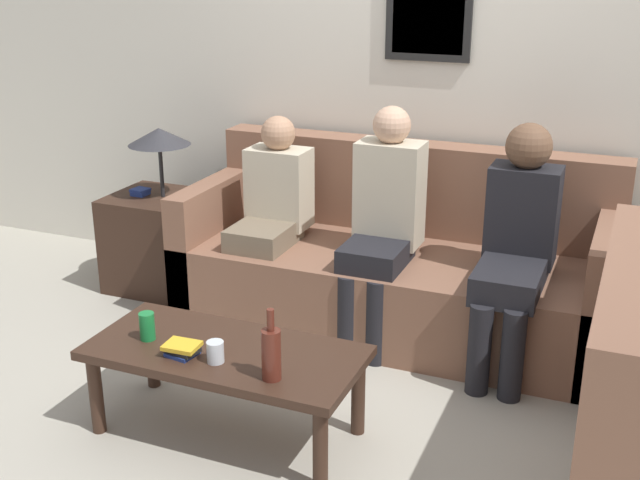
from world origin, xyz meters
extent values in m
plane|color=#ADA899|center=(0.00, 0.00, 0.00)|extent=(16.00, 16.00, 0.00)
cube|color=silver|center=(0.00, 1.04, 1.30)|extent=(9.00, 0.06, 2.60)
cube|color=black|center=(0.00, 1.00, 1.70)|extent=(0.48, 0.02, 0.60)
cube|color=silver|center=(0.00, 0.99, 1.70)|extent=(0.40, 0.01, 0.52)
cube|color=brown|center=(0.00, 0.50, 0.22)|extent=(2.31, 0.93, 0.45)
cube|color=brown|center=(0.00, 0.86, 0.71)|extent=(2.31, 0.20, 0.52)
cube|color=brown|center=(-1.09, 0.50, 0.37)|extent=(0.14, 0.93, 0.73)
cube|color=brown|center=(1.09, 0.50, 0.37)|extent=(0.14, 0.93, 0.73)
cube|color=brown|center=(1.21, -0.63, 0.71)|extent=(0.20, 1.42, 0.52)
cube|color=#382319|center=(-0.34, -0.78, 0.38)|extent=(1.16, 0.54, 0.04)
cylinder|color=#382319|center=(-0.86, -0.99, 0.18)|extent=(0.06, 0.06, 0.36)
cylinder|color=#382319|center=(0.19, -0.99, 0.18)|extent=(0.06, 0.06, 0.36)
cylinder|color=#382319|center=(-0.86, -0.57, 0.18)|extent=(0.06, 0.06, 0.36)
cylinder|color=#382319|center=(0.19, -0.57, 0.18)|extent=(0.06, 0.06, 0.36)
cube|color=#382319|center=(-1.52, 0.50, 0.29)|extent=(0.52, 0.52, 0.59)
cylinder|color=#262628|center=(-1.45, 0.50, 0.76)|extent=(0.02, 0.02, 0.34)
cone|color=#2D2D33|center=(-1.45, 0.50, 0.95)|extent=(0.37, 0.37, 0.10)
cube|color=navy|center=(-1.60, 0.47, 0.60)|extent=(0.09, 0.09, 0.02)
cube|color=navy|center=(-1.60, 0.47, 0.62)|extent=(0.11, 0.10, 0.02)
cylinder|color=#562319|center=(-0.04, -0.93, 0.51)|extent=(0.08, 0.08, 0.21)
cylinder|color=#562319|center=(-0.04, -0.93, 0.66)|extent=(0.03, 0.03, 0.09)
cylinder|color=silver|center=(-0.31, -0.90, 0.45)|extent=(0.07, 0.07, 0.09)
cube|color=navy|center=(-0.47, -0.90, 0.41)|extent=(0.13, 0.12, 0.02)
cube|color=black|center=(-0.47, -0.90, 0.43)|extent=(0.15, 0.12, 0.02)
cube|color=gold|center=(-0.47, -0.90, 0.45)|extent=(0.15, 0.12, 0.02)
cylinder|color=#197A38|center=(-0.68, -0.83, 0.46)|extent=(0.07, 0.07, 0.12)
cube|color=#756651|center=(-0.69, 0.30, 0.50)|extent=(0.31, 0.41, 0.14)
cylinder|color=#756651|center=(-0.76, 0.10, 0.22)|extent=(0.11, 0.11, 0.45)
cylinder|color=#756651|center=(-0.61, 0.10, 0.22)|extent=(0.11, 0.11, 0.45)
cube|color=beige|center=(-0.69, 0.51, 0.72)|extent=(0.34, 0.22, 0.45)
sphere|color=tan|center=(-0.69, 0.51, 1.03)|extent=(0.19, 0.19, 0.19)
cube|color=black|center=(-0.02, 0.26, 0.50)|extent=(0.31, 0.40, 0.14)
cylinder|color=black|center=(-0.10, 0.06, 0.22)|extent=(0.11, 0.11, 0.45)
cylinder|color=black|center=(0.05, 0.06, 0.22)|extent=(0.11, 0.11, 0.45)
cube|color=beige|center=(-0.02, 0.47, 0.78)|extent=(0.34, 0.22, 0.55)
sphere|color=tan|center=(-0.02, 0.47, 1.14)|extent=(0.20, 0.20, 0.20)
cube|color=black|center=(0.67, 0.22, 0.50)|extent=(0.31, 0.50, 0.14)
cylinder|color=black|center=(0.59, -0.03, 0.22)|extent=(0.11, 0.11, 0.45)
cylinder|color=black|center=(0.74, -0.03, 0.22)|extent=(0.11, 0.11, 0.45)
cube|color=black|center=(0.67, 0.47, 0.74)|extent=(0.34, 0.22, 0.49)
sphere|color=brown|center=(0.67, 0.47, 1.09)|extent=(0.23, 0.23, 0.23)
camera|label=1|loc=(1.18, -3.40, 1.97)|focal=45.00mm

